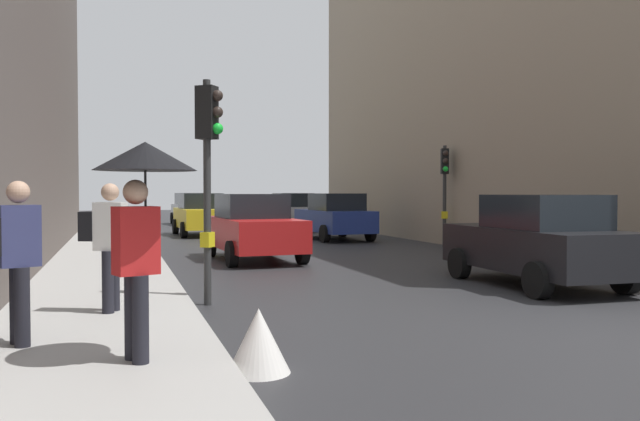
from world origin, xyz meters
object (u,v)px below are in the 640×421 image
Objects in this scene: warning_sign_triangle at (259,341)px; car_blue_van at (335,217)px; car_silver_hatchback at (292,212)px; pedestrian_with_umbrella at (142,189)px; car_dark_suv at (538,241)px; car_white_compact at (192,209)px; pedestrian_with_black_backpack at (107,239)px; car_red_sedan at (253,227)px; traffic_light_near_right at (208,150)px; car_yellow_taxi at (201,214)px; traffic_light_mid_street at (445,177)px; pedestrian_with_grey_backpack at (14,253)px.

car_blue_van is at bearing 68.81° from warning_sign_triangle.
car_silver_hatchback is 24.59m from pedestrian_with_umbrella.
car_dark_suv is 1.98× the size of pedestrian_with_umbrella.
warning_sign_triangle is at bearing -95.02° from car_white_compact.
car_blue_van is 16.11m from pedestrian_with_black_backpack.
pedestrian_with_black_backpack reaches higher than car_red_sedan.
car_white_compact is at bearing 84.33° from traffic_light_near_right.
car_yellow_taxi is at bearing 84.49° from warning_sign_triangle.
car_silver_hatchback is (-2.37, 10.67, -1.44)m from traffic_light_mid_street.
car_red_sedan is at bearing -109.37° from car_silver_hatchback.
car_dark_suv is at bearing 8.82° from pedestrian_with_black_backpack.
traffic_light_near_right reaches higher than pedestrian_with_grey_backpack.
car_white_compact is 7.85m from car_silver_hatchback.
car_yellow_taxi is at bearing 78.98° from pedestrian_with_black_backpack.
traffic_light_mid_street reaches higher than car_dark_suv.
warning_sign_triangle is at bearing -90.78° from traffic_light_near_right.
car_red_sedan is at bearing 64.65° from pedestrian_with_black_backpack.
pedestrian_with_black_backpack reaches higher than car_dark_suv.
traffic_light_mid_street is 0.93× the size of traffic_light_near_right.
pedestrian_with_umbrella is (-3.76, -30.06, 0.96)m from car_white_compact.
traffic_light_near_right is 2.03× the size of pedestrian_with_grey_backpack.
car_white_compact reaches higher than warning_sign_triangle.
traffic_light_near_right is at bearing 73.17° from pedestrian_with_umbrella.
car_silver_hatchback is 24.06m from pedestrian_with_grey_backpack.
pedestrian_with_black_backpack is at bearing -136.87° from traffic_light_mid_street.
traffic_light_near_right reaches higher than car_dark_suv.
traffic_light_near_right is at bearing -95.67° from car_white_compact.
car_dark_suv is 0.99× the size of car_white_compact.
warning_sign_triangle is (-0.06, -4.05, -2.15)m from traffic_light_near_right.
pedestrian_with_umbrella is 1.78m from pedestrian_with_grey_backpack.
car_blue_van is 2.43× the size of pedestrian_with_black_backpack.
car_silver_hatchback is (0.09, 6.56, 0.00)m from car_blue_van.
traffic_light_near_right is 14.57m from car_blue_van.
car_white_compact is at bearing 80.14° from pedestrian_with_grey_backpack.
traffic_light_mid_street is 9.15m from car_dark_suv.
traffic_light_mid_street is at bearing -77.48° from car_silver_hatchback.
pedestrian_with_umbrella is 2.91m from pedestrian_with_black_backpack.
car_white_compact is 30.31m from pedestrian_with_umbrella.
car_white_compact is at bearing 88.42° from car_red_sedan.
traffic_light_near_right is 1.68× the size of pedestrian_with_umbrella.
car_blue_van is 18.21m from warning_sign_triangle.
pedestrian_with_black_backpack reaches higher than car_blue_van.
traffic_light_mid_street reaches higher than warning_sign_triangle.
car_silver_hatchback is at bearing 68.36° from pedestrian_with_black_backpack.
pedestrian_with_umbrella is at bearing 168.74° from warning_sign_triangle.
traffic_light_near_right is 7.05m from car_red_sedan.
pedestrian_with_grey_backpack reaches higher than car_red_sedan.
car_silver_hatchback is 1.98× the size of pedestrian_with_umbrella.
traffic_light_mid_street is 15.85m from warning_sign_triangle.
pedestrian_with_black_backpack is at bearing -101.02° from car_yellow_taxi.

